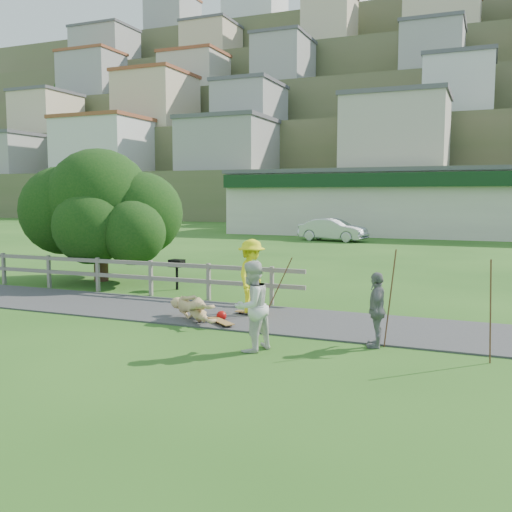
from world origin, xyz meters
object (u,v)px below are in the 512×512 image
at_px(car_silver, 333,230).
at_px(bbq, 177,275).
at_px(skater_fallen, 193,308).
at_px(spectator_a, 251,306).
at_px(spectator_b, 377,310).
at_px(skater_rider, 251,280).
at_px(tree, 100,229).

xyz_separation_m(car_silver, bbq, (0.38, -21.59, -0.27)).
relative_size(skater_fallen, spectator_a, 1.02).
relative_size(spectator_b, car_silver, 0.33).
height_order(skater_rider, tree, tree).
xyz_separation_m(skater_rider, spectator_b, (3.52, -1.79, -0.17)).
bearing_deg(car_silver, skater_rider, -159.27).
xyz_separation_m(car_silver, tree, (-3.15, -20.95, 1.13)).
relative_size(spectator_a, tree, 0.30).
bearing_deg(spectator_a, tree, -108.68).
bearing_deg(spectator_a, spectator_b, 137.34).
height_order(skater_fallen, bbq, bbq).
distance_m(skater_rider, spectator_a, 3.28).
bearing_deg(spectator_b, tree, -121.94).
xyz_separation_m(spectator_a, bbq, (-5.14, 5.92, -0.41)).
xyz_separation_m(skater_rider, tree, (-7.40, 3.53, 0.95)).
distance_m(skater_rider, car_silver, 24.85).
xyz_separation_m(spectator_b, car_silver, (-7.77, 26.27, -0.01)).
bearing_deg(spectator_a, skater_fallen, -110.29).
xyz_separation_m(skater_rider, car_silver, (-4.25, 24.48, -0.18)).
distance_m(spectator_b, car_silver, 27.39).
xyz_separation_m(spectator_a, spectator_b, (2.25, 1.24, -0.13)).
relative_size(skater_rider, spectator_b, 1.22).
xyz_separation_m(spectator_a, tree, (-8.66, 6.56, 0.99)).
distance_m(spectator_b, tree, 12.19).
height_order(skater_rider, spectator_a, skater_rider).
height_order(skater_rider, car_silver, skater_rider).
height_order(skater_rider, skater_fallen, skater_rider).
relative_size(skater_rider, tree, 0.31).
bearing_deg(skater_fallen, tree, 87.66).
bearing_deg(skater_fallen, car_silver, 41.27).
height_order(car_silver, bbq, car_silver).
bearing_deg(spectator_b, car_silver, -169.47).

